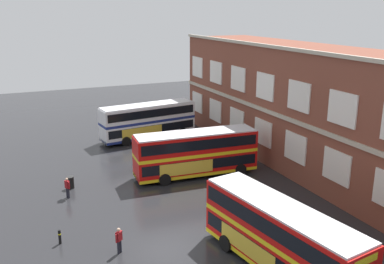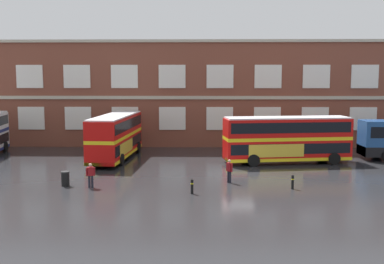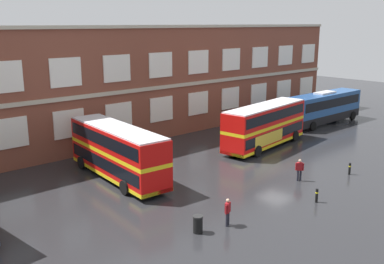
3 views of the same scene
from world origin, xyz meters
name	(u,v)px [view 3 (image 3 of 3)]	position (x,y,z in m)	size (l,w,h in m)	color
ground_plane	(257,164)	(0.00, 2.00, 0.00)	(120.00, 120.00, 0.00)	#232326
brick_terminal_building	(138,81)	(-0.94, 17.98, 5.58)	(55.77, 8.19, 11.46)	brown
double_decker_middle	(117,151)	(-10.77, 6.76, 2.15)	(3.43, 11.15, 4.07)	red
double_decker_far	(265,125)	(4.63, 5.01, 2.15)	(11.26, 4.14, 4.07)	red
touring_coach	(324,108)	(17.79, 6.89, 1.91)	(12.00, 2.87, 3.80)	navy
waiting_passenger	(228,211)	(-10.46, -4.58, 0.93)	(0.62, 0.38, 1.70)	black
second_passenger	(299,169)	(-0.88, -2.87, 0.93)	(0.48, 0.56, 1.70)	black
station_litter_bin	(198,224)	(-12.36, -4.07, 0.52)	(0.60, 0.60, 1.03)	black
safety_bollard_west	(350,169)	(3.31, -4.67, 0.49)	(0.19, 0.19, 0.95)	black
safety_bollard_east	(317,195)	(-3.48, -6.09, 0.49)	(0.19, 0.19, 0.95)	black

